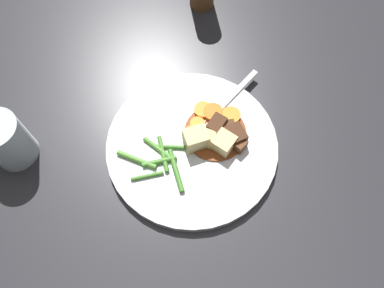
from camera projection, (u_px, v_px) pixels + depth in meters
The scene contains 25 objects.
ground_plane at pixel (192, 148), 0.64m from camera, with size 3.00×3.00×0.00m, color #2D2D33.
dinner_plate at pixel (192, 146), 0.63m from camera, with size 0.29×0.29×0.02m, color white.
stew_sauce at pixel (215, 133), 0.63m from camera, with size 0.11×0.11×0.00m, color brown.
carrot_slice_0 at pixel (193, 135), 0.62m from camera, with size 0.03×0.03×0.01m, color orange.
carrot_slice_1 at pixel (197, 125), 0.63m from camera, with size 0.02×0.02×0.01m, color orange.
carrot_slice_2 at pixel (231, 116), 0.64m from camera, with size 0.03×0.03×0.01m, color orange.
carrot_slice_3 at pixel (203, 110), 0.65m from camera, with size 0.03×0.03×0.01m, color orange.
carrot_slice_4 at pixel (213, 113), 0.64m from camera, with size 0.03×0.03×0.01m, color orange.
potato_chunk_0 at pixel (205, 139), 0.61m from camera, with size 0.03×0.02×0.03m, color #E5CC7A.
potato_chunk_1 at pixel (196, 139), 0.61m from camera, with size 0.04×0.03×0.03m, color #EAD68C.
potato_chunk_2 at pixel (224, 143), 0.61m from camera, with size 0.03×0.03×0.03m, color #EAD68C.
meat_chunk_0 at pixel (239, 144), 0.61m from camera, with size 0.02×0.02×0.02m, color brown.
meat_chunk_1 at pixel (216, 126), 0.62m from camera, with size 0.02×0.03×0.03m, color #4C2B19.
meat_chunk_2 at pixel (227, 127), 0.63m from camera, with size 0.02×0.02×0.02m, color #56331E.
meat_chunk_3 at pixel (235, 136), 0.62m from camera, with size 0.03×0.03×0.03m, color #4C2B19.
meat_chunk_4 at pixel (214, 139), 0.61m from camera, with size 0.02×0.03×0.02m, color #56331E.
green_bean_0 at pixel (159, 161), 0.60m from camera, with size 0.01×0.01×0.06m, color #4C8E33.
green_bean_1 at pixel (147, 176), 0.60m from camera, with size 0.01×0.01×0.05m, color #4C8E33.
green_bean_2 at pixel (137, 160), 0.61m from camera, with size 0.01×0.01×0.07m, color #599E38.
green_bean_3 at pixel (172, 146), 0.62m from camera, with size 0.01×0.01×0.06m, color #4C8E33.
green_bean_4 at pixel (176, 170), 0.60m from camera, with size 0.01×0.01×0.07m, color #4C8E33.
green_bean_5 at pixel (159, 149), 0.62m from camera, with size 0.01×0.01×0.06m, color #599E38.
green_bean_6 at pixel (163, 154), 0.61m from camera, with size 0.01×0.01×0.06m, color #4C8E33.
fork at pixel (224, 104), 0.65m from camera, with size 0.15×0.12×0.00m.
water_glass at pixel (6, 141), 0.59m from camera, with size 0.07×0.07×0.09m, color silver.
Camera 1 is at (-0.05, -0.26, 0.58)m, focal length 35.06 mm.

